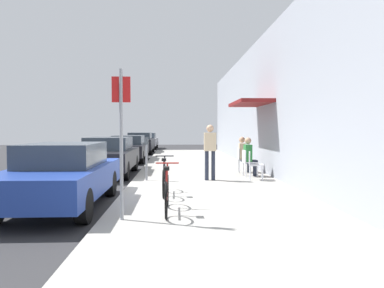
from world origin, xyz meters
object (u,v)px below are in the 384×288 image
parked_car_3 (140,143)px  pedestrian_standing (210,148)px  seated_patron_1 (250,155)px  street_sign (121,132)px  parked_car_2 (128,148)px  parked_car_0 (62,174)px  bicycle_1 (164,179)px  cafe_chair_0 (254,164)px  cafe_chair_1 (248,161)px  cafe_chair_2 (242,158)px  parking_meter (146,155)px  parked_car_1 (109,155)px  seated_patron_2 (244,153)px  parked_car_4 (146,140)px  bicycle_0 (167,193)px

parked_car_3 → pedestrian_standing: (3.49, -14.38, 0.37)m
seated_patron_1 → street_sign: bearing=-120.5°
parked_car_2 → parked_car_0: bearing=-90.0°
bicycle_1 → pedestrian_standing: 2.82m
cafe_chair_0 → pedestrian_standing: (-1.35, -0.01, 0.50)m
bicycle_1 → cafe_chair_1: 4.27m
parked_car_2 → cafe_chair_2: 7.74m
parked_car_0 → cafe_chair_2: size_ratio=5.06×
parked_car_0 → parking_meter: bearing=64.8°
parked_car_1 → seated_patron_1: 5.09m
parking_meter → street_sign: street_sign is taller
street_sign → seated_patron_2: 7.69m
parked_car_4 → parking_meter: parking_meter is taller
bicycle_1 → seated_patron_2: seated_patron_2 is taller
parked_car_4 → seated_patron_1: bearing=-75.7°
parked_car_0 → cafe_chair_1: (4.84, 4.15, -0.09)m
cafe_chair_1 → cafe_chair_2: size_ratio=1.00×
parked_car_0 → pedestrian_standing: pedestrian_standing is taller
parked_car_2 → seated_patron_1: 8.64m
parked_car_1 → parked_car_2: parked_car_1 is taller
bicycle_0 → pedestrian_standing: 4.55m
parked_car_4 → pedestrian_standing: pedestrian_standing is taller
parked_car_0 → bicycle_1: parked_car_0 is taller
parked_car_3 → cafe_chair_0: bearing=-71.4°
parking_meter → cafe_chair_1: size_ratio=1.52×
parked_car_2 → parked_car_3: parked_car_3 is taller
parked_car_1 → seated_patron_2: (4.90, -0.30, 0.09)m
parked_car_4 → bicycle_0: size_ratio=2.57×
pedestrian_standing → parked_car_0: bearing=-137.3°
parking_meter → seated_patron_2: parking_meter is taller
parked_car_0 → bicycle_0: bearing=-25.9°
street_sign → parked_car_0: bearing=132.9°
parked_car_3 → parking_meter: 14.41m
cafe_chair_1 → pedestrian_standing: pedestrian_standing is taller
parked_car_0 → parked_car_3: size_ratio=1.00×
parked_car_1 → seated_patron_2: 4.91m
cafe_chair_2 → pedestrian_standing: pedestrian_standing is taller
parked_car_1 → parking_meter: parking_meter is taller
bicycle_1 → seated_patron_2: size_ratio=1.33×
parked_car_0 → parked_car_4: (0.00, 23.38, -0.01)m
parked_car_1 → cafe_chair_2: (4.84, -0.30, -0.10)m
cafe_chair_0 → cafe_chair_2: same height
cafe_chair_1 → seated_patron_1: 0.20m
seated_patron_1 → parking_meter: bearing=-165.6°
parked_car_2 → cafe_chair_0: 9.38m
parked_car_2 → seated_patron_2: seated_patron_2 is taller
cafe_chair_2 → pedestrian_standing: (-1.35, -2.00, 0.50)m
bicycle_1 → cafe_chair_1: bearing=51.1°
parked_car_2 → cafe_chair_1: bearing=-55.8°
parked_car_3 → bicycle_1: size_ratio=2.57×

